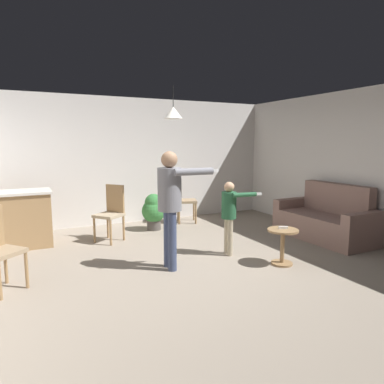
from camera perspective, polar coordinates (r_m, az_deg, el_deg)
The scene contains 13 objects.
ground at distance 5.11m, azimuth 1.89°, elevation -11.91°, with size 7.68×7.68×0.00m, color gray.
wall_back at distance 7.78m, azimuth -9.32°, elevation 5.05°, with size 6.40×0.10×2.70m, color silver.
wall_right at distance 6.93m, azimuth 26.01°, elevation 3.98°, with size 0.10×6.40×2.70m, color silver.
couch_floral at distance 6.85m, azimuth 21.01°, elevation -4.38°, with size 0.86×1.81×1.00m.
kitchen_counter at distance 6.52m, azimuth -27.38°, elevation -4.05°, with size 1.26×0.66×0.95m.
side_table_by_couch at distance 5.22m, azimuth 14.58°, elevation -7.97°, with size 0.44×0.44×0.52m.
person_adult at distance 4.76m, azimuth -3.52°, elevation -0.80°, with size 0.80×0.50×1.63m.
person_child at distance 5.43m, azimuth 6.16°, elevation -2.90°, with size 0.58×0.38×1.15m.
dining_chair_by_counter at distance 6.38m, azimuth -13.05°, elevation -2.99°, with size 0.59×0.59×1.00m.
dining_chair_centre_back at distance 7.64m, azimuth -1.44°, elevation -0.97°, with size 0.54×0.54×1.00m.
potted_plant_corner at distance 7.05m, azimuth -6.28°, elevation -2.95°, with size 0.48×0.48×0.73m.
spare_remote_on_table at distance 5.20m, azimuth 14.69°, elevation -5.64°, with size 0.04×0.13×0.04m, color white.
ceiling_light_pendant at distance 6.05m, azimuth -3.09°, elevation 12.85°, with size 0.32×0.32×0.55m.
Camera 1 is at (-2.28, -4.23, 1.75)m, focal length 32.62 mm.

